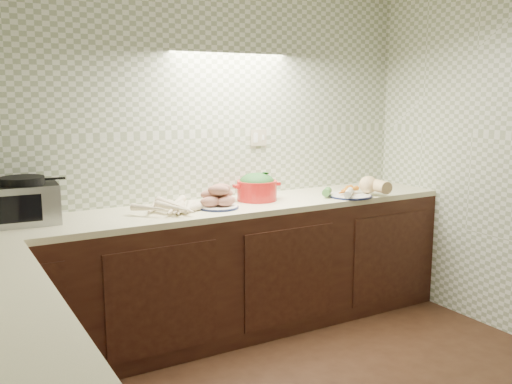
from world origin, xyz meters
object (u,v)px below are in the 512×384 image
toaster_oven (23,202)px  dutch_oven (257,187)px  sweet_potato_plate (218,199)px  veg_plate (358,189)px  parsnip_pile (157,206)px  onion_bowl (215,197)px

toaster_oven → dutch_oven: bearing=2.1°
sweet_potato_plate → dutch_oven: bearing=17.0°
toaster_oven → veg_plate: bearing=-3.1°
veg_plate → toaster_oven: bearing=172.8°
sweet_potato_plate → parsnip_pile: bearing=167.8°
dutch_oven → veg_plate: bearing=-11.3°
parsnip_pile → dutch_oven: dutch_oven is taller
sweet_potato_plate → toaster_oven: bearing=172.0°
onion_bowl → parsnip_pile: bearing=-168.2°
parsnip_pile → sweet_potato_plate: (0.40, -0.09, 0.03)m
toaster_oven → onion_bowl: 1.24m
parsnip_pile → dutch_oven: 0.76m
toaster_oven → sweet_potato_plate: size_ratio=1.48×
toaster_oven → veg_plate: (2.26, -0.29, -0.07)m
toaster_oven → onion_bowl: size_ratio=3.13×
parsnip_pile → veg_plate: veg_plate is taller
sweet_potato_plate → dutch_oven: 0.38m
toaster_oven → sweet_potato_plate: 1.18m
toaster_oven → dutch_oven: toaster_oven is taller
sweet_potato_plate → dutch_oven: size_ratio=0.78×
sweet_potato_plate → onion_bowl: sweet_potato_plate is taller
toaster_oven → veg_plate: 2.27m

